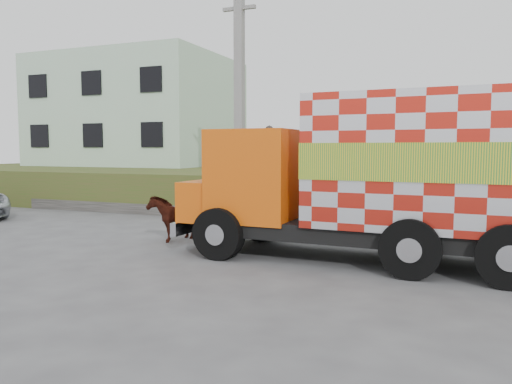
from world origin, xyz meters
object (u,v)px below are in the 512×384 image
at_px(cow, 175,217).
at_px(pedestrian, 269,150).
at_px(cargo_truck, 377,177).
at_px(utility_pole, 239,101).

distance_m(cow, pedestrian, 5.39).
xyz_separation_m(cargo_truck, cow, (-5.39, 0.64, -1.20)).
xyz_separation_m(cargo_truck, pedestrian, (-4.58, 5.67, 0.55)).
height_order(cargo_truck, pedestrian, cargo_truck).
relative_size(utility_pole, pedestrian, 4.58).
xyz_separation_m(cow, pedestrian, (0.82, 5.03, 1.75)).
distance_m(cargo_truck, pedestrian, 7.31).
height_order(utility_pole, pedestrian, utility_pole).
bearing_deg(cow, pedestrian, 96.09).
relative_size(cargo_truck, cow, 5.48).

